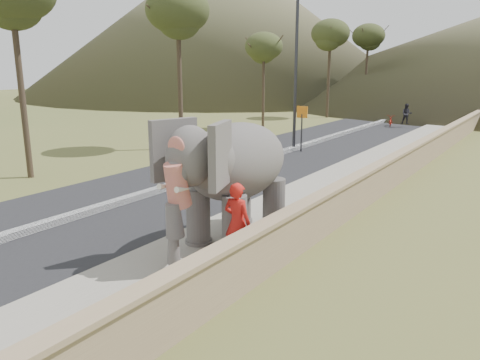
% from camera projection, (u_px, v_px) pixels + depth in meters
% --- Properties ---
extents(ground, '(160.00, 160.00, 0.00)m').
position_uv_depth(ground, '(127.00, 300.00, 9.14)').
color(ground, olive).
rests_on(ground, ground).
extents(road, '(7.00, 120.00, 0.03)m').
position_uv_depth(road, '(222.00, 173.00, 19.90)').
color(road, black).
rests_on(road, ground).
extents(median, '(0.35, 120.00, 0.22)m').
position_uv_depth(median, '(222.00, 170.00, 19.88)').
color(median, black).
rests_on(median, ground).
extents(walkway, '(3.00, 120.00, 0.15)m').
position_uv_depth(walkway, '(332.00, 188.00, 17.16)').
color(walkway, '#9E9687').
rests_on(walkway, ground).
extents(parapet, '(0.30, 120.00, 1.10)m').
position_uv_depth(parapet, '(378.00, 182.00, 16.15)').
color(parapet, tan).
rests_on(parapet, ground).
extents(lamppost, '(1.76, 0.36, 8.00)m').
position_uv_depth(lamppost, '(302.00, 57.00, 23.78)').
color(lamppost, '#2D2D32').
rests_on(lamppost, ground).
extents(signboard, '(0.60, 0.08, 2.40)m').
position_uv_depth(signboard, '(302.00, 121.00, 24.35)').
color(signboard, '#2D2D33').
rests_on(signboard, ground).
extents(hill_left, '(60.00, 60.00, 22.00)m').
position_uv_depth(hill_left, '(221.00, 21.00, 71.43)').
color(hill_left, brown).
rests_on(hill_left, ground).
extents(elephant_and_man, '(2.41, 4.32, 3.10)m').
position_uv_depth(elephant_and_man, '(238.00, 178.00, 11.79)').
color(elephant_and_man, '#66605C').
rests_on(elephant_and_man, ground).
extents(motorcyclist, '(2.04, 1.76, 1.75)m').
position_uv_depth(motorcyclist, '(397.00, 118.00, 34.57)').
color(motorcyclist, maroon).
rests_on(motorcyclist, ground).
extents(trees, '(47.90, 43.29, 9.00)m').
position_uv_depth(trees, '(453.00, 73.00, 29.90)').
color(trees, '#473828').
rests_on(trees, ground).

